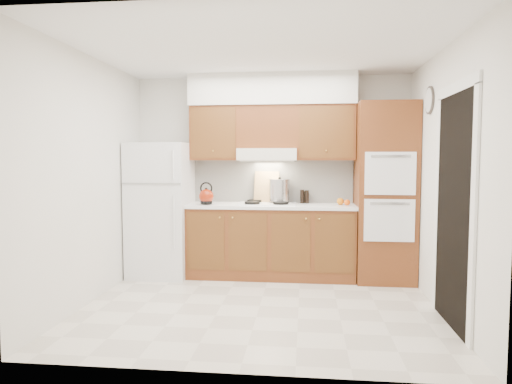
# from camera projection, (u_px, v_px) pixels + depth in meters

# --- Properties ---
(floor) EXTENTS (3.60, 3.60, 0.00)m
(floor) POSITION_uv_depth(u_px,v_px,m) (260.00, 306.00, 4.71)
(floor) COLOR beige
(floor) RESTS_ON ground
(ceiling) EXTENTS (3.60, 3.60, 0.00)m
(ceiling) POSITION_uv_depth(u_px,v_px,m) (260.00, 50.00, 4.52)
(ceiling) COLOR white
(ceiling) RESTS_ON wall_back
(wall_back) EXTENTS (3.60, 0.02, 2.60)m
(wall_back) POSITION_uv_depth(u_px,v_px,m) (271.00, 175.00, 6.11)
(wall_back) COLOR white
(wall_back) RESTS_ON floor
(wall_left) EXTENTS (0.02, 3.00, 2.60)m
(wall_left) POSITION_uv_depth(u_px,v_px,m) (90.00, 180.00, 4.81)
(wall_left) COLOR white
(wall_left) RESTS_ON floor
(wall_right) EXTENTS (0.02, 3.00, 2.60)m
(wall_right) POSITION_uv_depth(u_px,v_px,m) (444.00, 182.00, 4.43)
(wall_right) COLOR white
(wall_right) RESTS_ON floor
(fridge) EXTENTS (0.75, 0.72, 1.72)m
(fridge) POSITION_uv_depth(u_px,v_px,m) (161.00, 210.00, 5.93)
(fridge) COLOR white
(fridge) RESTS_ON floor
(base_cabinets) EXTENTS (2.11, 0.60, 0.90)m
(base_cabinets) POSITION_uv_depth(u_px,v_px,m) (271.00, 242.00, 5.87)
(base_cabinets) COLOR brown
(base_cabinets) RESTS_ON floor
(countertop) EXTENTS (2.13, 0.62, 0.04)m
(countertop) POSITION_uv_depth(u_px,v_px,m) (271.00, 206.00, 5.82)
(countertop) COLOR white
(countertop) RESTS_ON base_cabinets
(backsplash) EXTENTS (2.11, 0.03, 0.56)m
(backsplash) POSITION_uv_depth(u_px,v_px,m) (273.00, 181.00, 6.09)
(backsplash) COLOR white
(backsplash) RESTS_ON countertop
(oven_cabinet) EXTENTS (0.70, 0.65, 2.20)m
(oven_cabinet) POSITION_uv_depth(u_px,v_px,m) (385.00, 193.00, 5.64)
(oven_cabinet) COLOR brown
(oven_cabinet) RESTS_ON floor
(upper_cab_left) EXTENTS (0.63, 0.33, 0.70)m
(upper_cab_left) POSITION_uv_depth(u_px,v_px,m) (216.00, 134.00, 5.98)
(upper_cab_left) COLOR brown
(upper_cab_left) RESTS_ON wall_back
(upper_cab_right) EXTENTS (0.73, 0.33, 0.70)m
(upper_cab_right) POSITION_uv_depth(u_px,v_px,m) (326.00, 133.00, 5.82)
(upper_cab_right) COLOR brown
(upper_cab_right) RESTS_ON wall_back
(range_hood) EXTENTS (0.75, 0.45, 0.15)m
(range_hood) POSITION_uv_depth(u_px,v_px,m) (268.00, 154.00, 5.86)
(range_hood) COLOR silver
(range_hood) RESTS_ON wall_back
(upper_cab_over_hood) EXTENTS (0.75, 0.33, 0.55)m
(upper_cab_over_hood) POSITION_uv_depth(u_px,v_px,m) (268.00, 127.00, 5.90)
(upper_cab_over_hood) COLOR brown
(upper_cab_over_hood) RESTS_ON range_hood
(soffit) EXTENTS (2.13, 0.36, 0.40)m
(soffit) POSITION_uv_depth(u_px,v_px,m) (272.00, 90.00, 5.84)
(soffit) COLOR silver
(soffit) RESTS_ON wall_back
(cooktop) EXTENTS (0.74, 0.50, 0.01)m
(cooktop) POSITION_uv_depth(u_px,v_px,m) (267.00, 204.00, 5.85)
(cooktop) COLOR white
(cooktop) RESTS_ON countertop
(doorway) EXTENTS (0.02, 0.90, 2.10)m
(doorway) POSITION_uv_depth(u_px,v_px,m) (454.00, 211.00, 4.10)
(doorway) COLOR black
(doorway) RESTS_ON floor
(wall_clock) EXTENTS (0.02, 0.30, 0.30)m
(wall_clock) POSITION_uv_depth(u_px,v_px,m) (430.00, 100.00, 4.91)
(wall_clock) COLOR #3F3833
(wall_clock) RESTS_ON wall_right
(kettle) EXTENTS (0.19, 0.19, 0.19)m
(kettle) POSITION_uv_depth(u_px,v_px,m) (206.00, 196.00, 5.77)
(kettle) COLOR maroon
(kettle) RESTS_ON countertop
(cutting_board) EXTENTS (0.34, 0.15, 0.43)m
(cutting_board) POSITION_uv_depth(u_px,v_px,m) (267.00, 188.00, 6.01)
(cutting_board) COLOR tan
(cutting_board) RESTS_ON countertop
(stock_pot) EXTENTS (0.34, 0.34, 0.28)m
(stock_pot) POSITION_uv_depth(u_px,v_px,m) (279.00, 190.00, 5.93)
(stock_pot) COLOR silver
(stock_pot) RESTS_ON cooktop
(condiment_a) EXTENTS (0.06, 0.06, 0.18)m
(condiment_a) POSITION_uv_depth(u_px,v_px,m) (302.00, 196.00, 5.94)
(condiment_a) COLOR black
(condiment_a) RESTS_ON countertop
(condiment_b) EXTENTS (0.07, 0.07, 0.17)m
(condiment_b) POSITION_uv_depth(u_px,v_px,m) (307.00, 197.00, 5.94)
(condiment_b) COLOR black
(condiment_b) RESTS_ON countertop
(condiment_c) EXTENTS (0.06, 0.06, 0.15)m
(condiment_c) POSITION_uv_depth(u_px,v_px,m) (306.00, 197.00, 6.00)
(condiment_c) COLOR black
(condiment_c) RESTS_ON countertop
(orange_near) EXTENTS (0.08, 0.08, 0.07)m
(orange_near) POSITION_uv_depth(u_px,v_px,m) (347.00, 202.00, 5.67)
(orange_near) COLOR #ED550C
(orange_near) RESTS_ON countertop
(orange_far) EXTENTS (0.11, 0.11, 0.09)m
(orange_far) POSITION_uv_depth(u_px,v_px,m) (340.00, 201.00, 5.73)
(orange_far) COLOR orange
(orange_far) RESTS_ON countertop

